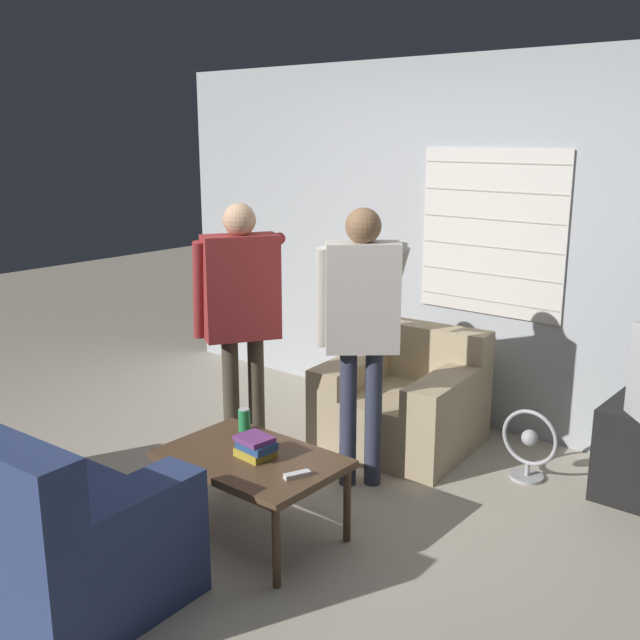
{
  "coord_description": "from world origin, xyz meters",
  "views": [
    {
      "loc": [
        2.62,
        -2.62,
        2.04
      ],
      "look_at": [
        -0.01,
        0.57,
        1.0
      ],
      "focal_mm": 42.0,
      "sensor_mm": 36.0,
      "label": 1
    }
  ],
  "objects_px": {
    "armchair_beige": "(404,401)",
    "spare_remote": "(297,475)",
    "person_right_standing": "(362,315)",
    "book_stack": "(256,447)",
    "floor_fan": "(529,445)",
    "person_left_standing": "(241,304)",
    "soda_can": "(244,420)",
    "coffee_table": "(251,463)"
  },
  "relations": [
    {
      "from": "armchair_beige",
      "to": "coffee_table",
      "type": "xyz_separation_m",
      "value": [
        0.05,
        -1.5,
        0.1
      ]
    },
    {
      "from": "soda_can",
      "to": "floor_fan",
      "type": "relative_size",
      "value": 0.29
    },
    {
      "from": "person_left_standing",
      "to": "soda_can",
      "type": "bearing_deg",
      "value": -102.73
    },
    {
      "from": "person_left_standing",
      "to": "person_right_standing",
      "type": "xyz_separation_m",
      "value": [
        0.71,
        0.26,
        -0.01
      ]
    },
    {
      "from": "armchair_beige",
      "to": "book_stack",
      "type": "xyz_separation_m",
      "value": [
        0.08,
        -1.5,
        0.2
      ]
    },
    {
      "from": "armchair_beige",
      "to": "spare_remote",
      "type": "bearing_deg",
      "value": 99.1
    },
    {
      "from": "soda_can",
      "to": "book_stack",
      "type": "bearing_deg",
      "value": -35.69
    },
    {
      "from": "armchair_beige",
      "to": "person_left_standing",
      "type": "xyz_separation_m",
      "value": [
        -0.58,
        -0.93,
        0.75
      ]
    },
    {
      "from": "soda_can",
      "to": "armchair_beige",
      "type": "bearing_deg",
      "value": 80.84
    },
    {
      "from": "person_left_standing",
      "to": "spare_remote",
      "type": "relative_size",
      "value": 12.17
    },
    {
      "from": "person_right_standing",
      "to": "book_stack",
      "type": "xyz_separation_m",
      "value": [
        -0.05,
        -0.83,
        -0.54
      ]
    },
    {
      "from": "coffee_table",
      "to": "book_stack",
      "type": "xyz_separation_m",
      "value": [
        0.03,
        0.0,
        0.1
      ]
    },
    {
      "from": "armchair_beige",
      "to": "person_right_standing",
      "type": "relative_size",
      "value": 0.61
    },
    {
      "from": "soda_can",
      "to": "floor_fan",
      "type": "xyz_separation_m",
      "value": [
        1.09,
        1.31,
        -0.29
      ]
    },
    {
      "from": "floor_fan",
      "to": "book_stack",
      "type": "bearing_deg",
      "value": -117.66
    },
    {
      "from": "floor_fan",
      "to": "armchair_beige",
      "type": "bearing_deg",
      "value": -178.57
    },
    {
      "from": "spare_remote",
      "to": "floor_fan",
      "type": "relative_size",
      "value": 0.31
    },
    {
      "from": "person_left_standing",
      "to": "book_stack",
      "type": "distance_m",
      "value": 1.03
    },
    {
      "from": "spare_remote",
      "to": "floor_fan",
      "type": "height_order",
      "value": "spare_remote"
    },
    {
      "from": "armchair_beige",
      "to": "floor_fan",
      "type": "distance_m",
      "value": 0.88
    },
    {
      "from": "spare_remote",
      "to": "floor_fan",
      "type": "xyz_separation_m",
      "value": [
        0.48,
        1.56,
        -0.24
      ]
    },
    {
      "from": "person_right_standing",
      "to": "book_stack",
      "type": "distance_m",
      "value": 0.99
    },
    {
      "from": "coffee_table",
      "to": "person_left_standing",
      "type": "xyz_separation_m",
      "value": [
        -0.63,
        0.57,
        0.64
      ]
    },
    {
      "from": "person_left_standing",
      "to": "spare_remote",
      "type": "height_order",
      "value": "person_left_standing"
    },
    {
      "from": "person_right_standing",
      "to": "book_stack",
      "type": "bearing_deg",
      "value": -134.19
    },
    {
      "from": "person_left_standing",
      "to": "book_stack",
      "type": "height_order",
      "value": "person_left_standing"
    },
    {
      "from": "coffee_table",
      "to": "soda_can",
      "type": "bearing_deg",
      "value": 140.78
    },
    {
      "from": "armchair_beige",
      "to": "coffee_table",
      "type": "relative_size",
      "value": 1.1
    },
    {
      "from": "coffee_table",
      "to": "book_stack",
      "type": "height_order",
      "value": "book_stack"
    },
    {
      "from": "coffee_table",
      "to": "book_stack",
      "type": "distance_m",
      "value": 0.1
    },
    {
      "from": "armchair_beige",
      "to": "spare_remote",
      "type": "height_order",
      "value": "armchair_beige"
    },
    {
      "from": "armchair_beige",
      "to": "floor_fan",
      "type": "height_order",
      "value": "armchair_beige"
    },
    {
      "from": "armchair_beige",
      "to": "book_stack",
      "type": "height_order",
      "value": "armchair_beige"
    },
    {
      "from": "person_right_standing",
      "to": "floor_fan",
      "type": "height_order",
      "value": "person_right_standing"
    },
    {
      "from": "person_right_standing",
      "to": "armchair_beige",
      "type": "bearing_deg",
      "value": 59.91
    },
    {
      "from": "person_right_standing",
      "to": "spare_remote",
      "type": "height_order",
      "value": "person_right_standing"
    },
    {
      "from": "book_stack",
      "to": "floor_fan",
      "type": "relative_size",
      "value": 0.46
    },
    {
      "from": "person_left_standing",
      "to": "floor_fan",
      "type": "distance_m",
      "value": 1.92
    },
    {
      "from": "book_stack",
      "to": "soda_can",
      "type": "distance_m",
      "value": 0.36
    },
    {
      "from": "book_stack",
      "to": "floor_fan",
      "type": "height_order",
      "value": "book_stack"
    },
    {
      "from": "person_right_standing",
      "to": "floor_fan",
      "type": "distance_m",
      "value": 1.31
    },
    {
      "from": "coffee_table",
      "to": "person_left_standing",
      "type": "height_order",
      "value": "person_left_standing"
    }
  ]
}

